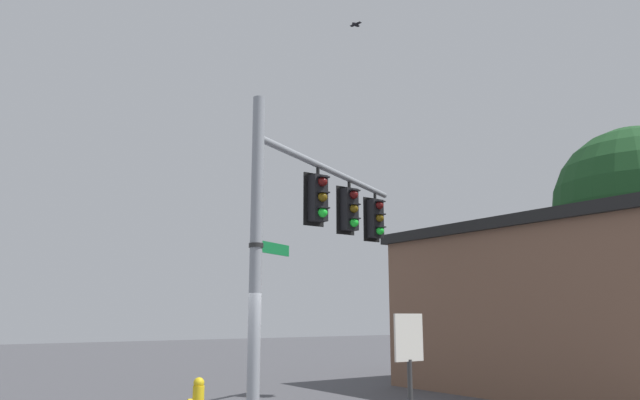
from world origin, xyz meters
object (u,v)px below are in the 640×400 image
traffic_light_mid_outer (376,219)px  historical_marker (409,359)px  fire_hydrant (198,398)px  traffic_light_nearest_pole (318,198)px  bird_flying (356,24)px  street_name_sign (266,247)px  traffic_light_mid_inner (350,209)px

traffic_light_mid_outer → historical_marker: 6.83m
traffic_light_mid_outer → fire_hydrant: bearing=1.3°
traffic_light_nearest_pole → bird_flying: bearing=166.1°
traffic_light_nearest_pole → street_name_sign: bearing=26.1°
historical_marker → street_name_sign: bearing=-63.5°
traffic_light_nearest_pole → historical_marker: traffic_light_nearest_pole is taller
bird_flying → fire_hydrant: size_ratio=0.40×
traffic_light_mid_outer → historical_marker: bearing=54.4°
traffic_light_nearest_pole → street_name_sign: traffic_light_nearest_pole is taller
traffic_light_nearest_pole → traffic_light_mid_inner: 1.63m
historical_marker → fire_hydrant: bearing=-71.9°
traffic_light_mid_inner → traffic_light_mid_outer: 1.63m
fire_hydrant → historical_marker: historical_marker is taller
traffic_light_mid_outer → historical_marker: traffic_light_mid_outer is taller
street_name_sign → bird_flying: size_ratio=3.52×
traffic_light_mid_outer → bird_flying: (1.97, 1.70, 4.40)m
traffic_light_nearest_pole → bird_flying: (-0.95, 0.23, 4.40)m
street_name_sign → historical_marker: bearing=116.5°
traffic_light_mid_inner → fire_hydrant: 5.61m
traffic_light_mid_inner → traffic_light_mid_outer: (-1.46, -0.73, 0.00)m
traffic_light_nearest_pole → fire_hydrant: 4.96m
traffic_light_mid_outer → traffic_light_nearest_pole: bearing=26.6°
bird_flying → historical_marker: (1.52, 3.18, -7.69)m
traffic_light_mid_inner → fire_hydrant: traffic_light_mid_inner is taller
bird_flying → street_name_sign: bearing=13.3°
traffic_light_mid_outer → street_name_sign: 5.46m
traffic_light_mid_outer → bird_flying: bearing=40.7°
historical_marker → traffic_light_nearest_pole: bearing=-99.5°
traffic_light_mid_inner → bird_flying: 4.54m
street_name_sign → fire_hydrant: bearing=-82.4°
bird_flying → traffic_light_nearest_pole: bearing=-13.9°
traffic_light_mid_inner → fire_hydrant: (3.58, -0.61, -4.28)m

